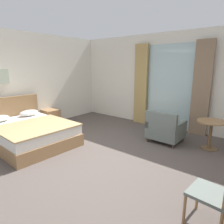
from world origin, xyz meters
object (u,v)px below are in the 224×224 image
Objects in this scene: bed at (29,132)px; framed_picture at (2,77)px; armchair_by_window at (165,129)px; round_cafe_table at (211,128)px; desk_chair at (219,190)px; nightstand at (51,117)px.

framed_picture is at bearing -179.85° from bed.
armchair_by_window is 1.19× the size of round_cafe_table.
armchair_by_window is at bearing 126.35° from desk_chair.
bed is at bearing 0.15° from framed_picture.
bed is 4.29m from desk_chair.
bed is 3.32× the size of round_cafe_table.
framed_picture is (-3.77, -2.25, 1.30)m from armchair_by_window.
round_cafe_table is (4.57, 1.18, 0.25)m from nightstand.
round_cafe_table reaches higher than nightstand.
desk_chair is 2.59m from round_cafe_table.
desk_chair is at bearing -0.30° from framed_picture.
nightstand is 0.75× the size of round_cafe_table.
framed_picture reaches higher than bed.
nightstand is 4.72m from round_cafe_table.
armchair_by_window is 1.06m from round_cafe_table.
bed is at bearing -139.33° from armchair_by_window.
nightstand is 1.89m from framed_picture.
desk_chair is at bearing -0.42° from bed.
framed_picture is (-0.22, -1.29, 1.36)m from nightstand.
framed_picture reaches higher than armchair_by_window.
round_cafe_table is (1.02, 0.22, 0.18)m from armchair_by_window.
nightstand is at bearing -165.47° from round_cafe_table.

